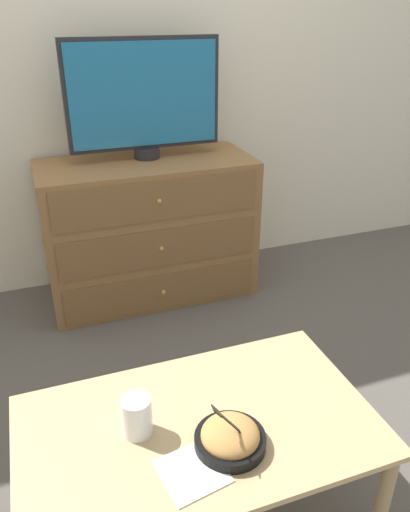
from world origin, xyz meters
The scene contains 8 objects.
ground_plane centered at (0.00, 0.00, 0.00)m, with size 12.00×12.00×0.00m, color #56514C.
wall_back centered at (0.00, 0.03, 1.30)m, with size 12.00×0.05×2.60m.
dresser centered at (-0.06, -0.28, 0.39)m, with size 1.12×0.51×0.77m.
tv centered at (-0.03, -0.21, 1.08)m, with size 0.78×0.13×0.59m.
coffee_table centered at (-0.28, -1.73, 0.36)m, with size 1.03×0.61×0.41m.
takeout_bowl centered at (-0.22, -1.83, 0.44)m, with size 0.20×0.20×0.18m.
drink_cup centered at (-0.45, -1.70, 0.46)m, with size 0.09×0.09×0.12m.
napkin centered at (-0.35, -1.88, 0.41)m, with size 0.19×0.19×0.00m.
Camera 1 is at (-0.62, -2.74, 1.50)m, focal length 35.00 mm.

